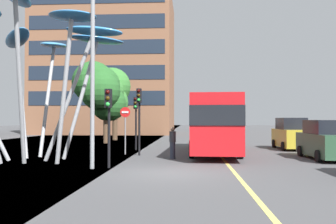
% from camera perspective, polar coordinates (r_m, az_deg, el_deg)
% --- Properties ---
extents(ground, '(120.00, 240.00, 0.10)m').
position_cam_1_polar(ground, '(14.17, -2.58, -9.76)').
color(ground, '#4C4C4F').
extents(red_bus, '(3.18, 11.30, 3.58)m').
position_cam_1_polar(red_bus, '(22.31, 7.39, -1.46)').
color(red_bus, red).
rests_on(red_bus, ground).
extents(leaf_sculpture, '(10.17, 10.92, 7.71)m').
position_cam_1_polar(leaf_sculpture, '(20.12, -21.15, 10.78)').
color(leaf_sculpture, '#9EA0A5').
rests_on(leaf_sculpture, ground).
extents(traffic_light_kerb_near, '(0.28, 0.42, 3.36)m').
position_cam_1_polar(traffic_light_kerb_near, '(15.52, -9.39, 0.23)').
color(traffic_light_kerb_near, black).
rests_on(traffic_light_kerb_near, ground).
extents(traffic_light_kerb_far, '(0.28, 0.42, 3.84)m').
position_cam_1_polar(traffic_light_kerb_far, '(20.69, -4.59, 0.77)').
color(traffic_light_kerb_far, black).
rests_on(traffic_light_kerb_far, ground).
extents(traffic_light_island_mid, '(0.28, 0.42, 3.58)m').
position_cam_1_polar(traffic_light_island_mid, '(24.37, -5.12, 0.06)').
color(traffic_light_island_mid, black).
rests_on(traffic_light_island_mid, ground).
extents(car_parked_mid, '(2.04, 4.55, 2.03)m').
position_cam_1_polar(car_parked_mid, '(20.46, 23.81, -4.19)').
color(car_parked_mid, '#2D5138').
rests_on(car_parked_mid, ground).
extents(car_parked_far, '(1.93, 4.27, 2.18)m').
position_cam_1_polar(car_parked_far, '(26.44, 18.88, -3.40)').
color(car_parked_far, gold).
rests_on(car_parked_far, ground).
extents(street_lamp, '(1.78, 0.44, 8.58)m').
position_cam_1_polar(street_lamp, '(15.74, -10.51, 11.05)').
color(street_lamp, gray).
rests_on(street_lamp, ground).
extents(tree_pavement_near, '(4.59, 4.39, 7.12)m').
position_cam_1_polar(tree_pavement_near, '(31.70, -10.79, 3.54)').
color(tree_pavement_near, brown).
rests_on(tree_pavement_near, ground).
extents(tree_pavement_far, '(4.33, 5.07, 7.47)m').
position_cam_1_polar(tree_pavement_far, '(37.24, -9.30, 3.25)').
color(tree_pavement_far, brown).
rests_on(tree_pavement_far, ground).
extents(pedestrian, '(0.34, 0.34, 1.66)m').
position_cam_1_polar(pedestrian, '(19.02, 0.73, -4.90)').
color(pedestrian, '#2D3342').
rests_on(pedestrian, ground).
extents(no_entry_sign, '(0.60, 0.12, 2.80)m').
position_cam_1_polar(no_entry_sign, '(21.42, -6.78, -1.75)').
color(no_entry_sign, gray).
rests_on(no_entry_sign, ground).
extents(backdrop_building, '(19.26, 14.05, 20.11)m').
position_cam_1_polar(backdrop_building, '(55.33, -9.44, 7.13)').
color(backdrop_building, brown).
rests_on(backdrop_building, ground).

